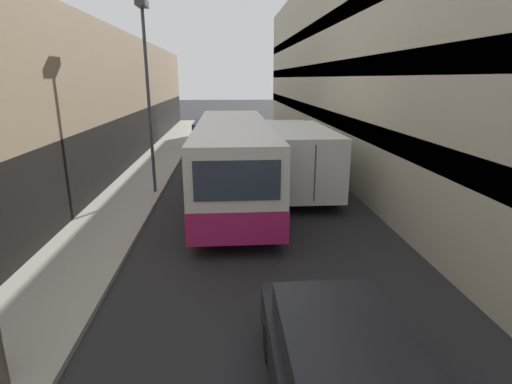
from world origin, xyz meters
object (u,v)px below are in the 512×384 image
at_px(car_hatchback, 342,374).
at_px(panel_van, 209,134).
at_px(bus, 233,159).
at_px(box_truck, 294,153).
at_px(street_lamp, 146,64).

height_order(car_hatchback, panel_van, panel_van).
xyz_separation_m(bus, panel_van, (-1.36, 11.24, -0.55)).
bearing_deg(bus, box_truck, 31.67).
xyz_separation_m(car_hatchback, panel_van, (-2.60, 21.80, 0.29)).
bearing_deg(panel_van, car_hatchback, -83.20).
xyz_separation_m(car_hatchback, bus, (-1.24, 10.56, 0.84)).
distance_m(bus, box_truck, 3.06).
bearing_deg(street_lamp, box_truck, 8.61).
relative_size(car_hatchback, street_lamp, 0.60).
height_order(panel_van, street_lamp, street_lamp).
bearing_deg(box_truck, street_lamp, -171.39).
height_order(bus, panel_van, bus).
distance_m(box_truck, panel_van, 10.43).
height_order(bus, box_truck, bus).
height_order(box_truck, street_lamp, street_lamp).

